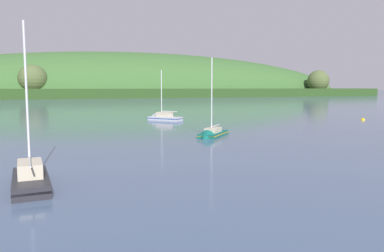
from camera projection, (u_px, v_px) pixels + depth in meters
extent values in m
cube|color=#27431B|center=(55.00, 93.00, 205.99)|extent=(403.50, 67.91, 4.82)
ellipsoid|color=#38602D|center=(136.00, 96.00, 246.50)|extent=(322.97, 86.30, 56.28)
sphere|color=#4C5B33|center=(33.00, 79.00, 190.84)|extent=(14.55, 14.55, 14.55)
sphere|color=#4C5B33|center=(318.00, 81.00, 257.00)|extent=(14.73, 14.73, 14.73)
cube|color=#0F564C|center=(213.00, 136.00, 42.15)|extent=(5.14, 5.24, 0.98)
cone|color=#0F564C|center=(205.00, 139.00, 39.65)|extent=(2.27, 2.26, 1.85)
cube|color=gold|center=(213.00, 134.00, 42.12)|extent=(5.16, 5.25, 0.09)
cube|color=#BCB299|center=(213.00, 130.00, 41.95)|extent=(2.63, 2.66, 0.49)
cylinder|color=silver|center=(212.00, 95.00, 41.06)|extent=(0.13, 0.13, 8.24)
cylinder|color=silver|center=(216.00, 126.00, 42.73)|extent=(2.05, 2.13, 0.11)
cube|color=#232328|center=(31.00, 186.00, 20.37)|extent=(2.05, 5.58, 1.12)
cone|color=#232328|center=(30.00, 175.00, 22.87)|extent=(1.80, 1.45, 1.74)
cube|color=black|center=(31.00, 181.00, 20.35)|extent=(2.07, 5.58, 0.13)
cube|color=#BCB299|center=(30.00, 169.00, 20.40)|extent=(1.34, 2.53, 0.78)
cylinder|color=silver|center=(27.00, 98.00, 20.51)|extent=(0.13, 0.13, 8.41)
cylinder|color=silver|center=(30.00, 162.00, 19.54)|extent=(0.23, 2.89, 0.10)
cube|color=#ADB2BC|center=(165.00, 120.00, 62.30)|extent=(5.22, 5.73, 1.13)
cone|color=#ADB2BC|center=(151.00, 119.00, 63.67)|extent=(2.46, 2.38, 2.02)
cube|color=navy|center=(165.00, 118.00, 62.27)|extent=(5.23, 5.74, 0.12)
cube|color=#BCB299|center=(164.00, 114.00, 62.27)|extent=(2.72, 2.88, 0.76)
cylinder|color=silver|center=(161.00, 93.00, 62.18)|extent=(0.15, 0.15, 7.75)
cylinder|color=silver|center=(169.00, 111.00, 61.77)|extent=(1.97, 2.38, 0.12)
sphere|color=yellow|center=(363.00, 120.00, 62.82)|extent=(0.66, 0.66, 0.66)
cylinder|color=black|center=(363.00, 118.00, 62.78)|extent=(0.04, 0.04, 0.08)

